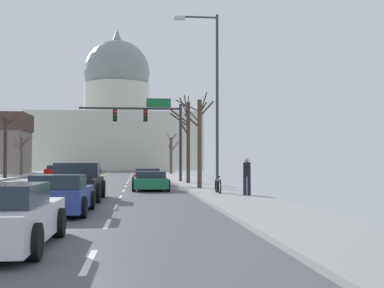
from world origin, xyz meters
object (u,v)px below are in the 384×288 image
Objects in this scene: bicycle_parked at (218,186)px; signal_gantry at (152,122)px; street_lamp_right at (212,88)px; sedan_oncoming_02 at (93,170)px; pedestrian_00 at (247,174)px; sedan_near_03 at (60,195)px; sedan_near_00 at (148,177)px; pickup_truck_near_02 at (76,183)px; sedan_oncoming_01 at (55,171)px; sedan_near_01 at (151,181)px; sedan_oncoming_00 at (69,173)px.

signal_gantry is at bearing 100.54° from bicycle_parked.
street_lamp_right is 47.13m from sedan_oncoming_02.
bicycle_parked is at bearing 117.87° from pedestrian_00.
bicycle_parked is (6.31, 7.90, -0.10)m from sedan_near_03.
sedan_near_03 is 54.36m from sedan_oncoming_02.
sedan_near_00 is 11.62m from bicycle_parked.
pickup_truck_near_02 is 48.43m from sedan_oncoming_02.
sedan_oncoming_01 is 39.59m from pedestrian_00.
sedan_near_01 is at bearing 119.93° from pedestrian_00.
pickup_truck_near_02 is at bearing -85.94° from sedan_oncoming_02.
sedan_near_01 is 1.06× the size of sedan_oncoming_01.
sedan_oncoming_00 is at bearing 96.91° from sedan_near_03.
sedan_near_00 is 25.87m from sedan_oncoming_01.
street_lamp_right is 5.18× the size of pedestrian_00.
signal_gantry reaches higher than sedan_near_03.
sedan_near_03 is at bearing -99.34° from sedan_near_00.
street_lamp_right is 4.99m from pedestrian_00.
sedan_near_01 is at bearing -91.78° from signal_gantry.
signal_gantry is 0.90× the size of street_lamp_right.
sedan_oncoming_02 reaches higher than sedan_near_01.
sedan_oncoming_01 is 2.46× the size of bicycle_parked.
bicycle_parked is (10.01, -22.57, -0.12)m from sedan_oncoming_00.
sedan_near_01 is 41.62m from sedan_oncoming_02.
street_lamp_right is 24.62m from sedan_oncoming_00.
pickup_truck_near_02 is 5.94m from sedan_near_03.
sedan_oncoming_00 is (-6.84, 11.38, 0.03)m from sedan_near_00.
pickup_truck_near_02 is 24.78m from sedan_oncoming_00.
street_lamp_right is at bearing -78.03° from sedan_oncoming_02.
street_lamp_right is 1.68× the size of pickup_truck_near_02.
pedestrian_00 reaches higher than sedan_near_00.
pickup_truck_near_02 is (-3.39, -7.25, 0.19)m from sedan_near_01.
sedan_oncoming_02 is (3.30, 11.33, -0.04)m from sedan_oncoming_01.
pedestrian_00 is at bearing -62.50° from street_lamp_right.
bicycle_parked is (2.82, -15.17, -4.20)m from signal_gantry.
sedan_oncoming_01 is (-10.08, 23.83, 0.01)m from sedan_near_00.
sedan_near_00 is 0.90× the size of pickup_truck_near_02.
street_lamp_right is 2.02× the size of sedan_oncoming_02.
pedestrian_00 reaches higher than sedan_oncoming_01.
sedan_near_03 is at bearing -86.17° from sedan_oncoming_02.
sedan_oncoming_00 is at bearing 113.88° from street_lamp_right.
bicycle_parked is at bearing -66.08° from sedan_oncoming_00.
sedan_oncoming_01 is (-13.03, 34.55, -4.72)m from street_lamp_right.
signal_gantry reaches higher than sedan_near_01.
sedan_near_00 is 2.77× the size of pedestrian_00.
signal_gantry reaches higher than pickup_truck_near_02.
pedestrian_00 is at bearing -60.07° from sedan_near_01.
sedan_near_03 is 1.01× the size of sedan_oncoming_01.
sedan_near_00 is 1.03× the size of sedan_oncoming_00.
street_lamp_right is 11.37m from sedan_near_03.
pedestrian_00 is 2.25m from bicycle_parked.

